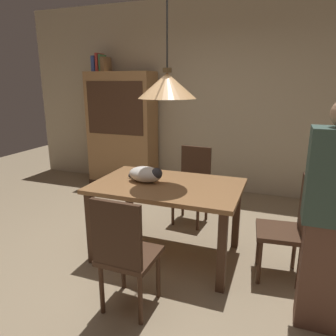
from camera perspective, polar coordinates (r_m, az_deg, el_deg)
ground at (r=3.01m, az=-5.26°, el=-18.84°), size 10.00×10.00×0.00m
back_wall at (r=5.01m, az=7.77°, el=12.51°), size 6.40×0.10×2.90m
dining_table at (r=3.03m, az=-0.15°, el=-4.73°), size 1.40×0.90×0.75m
chair_near_front at (r=2.36m, az=-7.93°, el=-14.74°), size 0.41×0.41×0.93m
chair_right_side at (r=2.92m, az=21.41°, el=-9.54°), size 0.44×0.44×0.93m
chair_far_back at (r=3.86m, az=4.52°, el=-2.44°), size 0.43×0.43×0.93m
cat_sleeping at (r=3.04m, az=-3.96°, el=-1.14°), size 0.39×0.25×0.16m
pendant_lamp at (r=2.84m, az=-0.16°, el=14.83°), size 0.52×0.52×1.30m
hutch_bookcase at (r=5.25m, az=-8.31°, el=6.46°), size 1.12×0.45×1.85m
book_blue_wide at (r=5.41m, az=-12.90°, el=17.99°), size 0.06×0.24×0.24m
book_red_tall at (r=5.38m, az=-12.32°, el=18.25°), size 0.04×0.22×0.28m
book_green_slim at (r=5.35m, az=-11.85°, el=18.18°), size 0.03×0.20×0.26m
book_brown_thick at (r=5.32m, az=-11.25°, el=18.02°), size 0.06×0.24×0.22m
person_standing at (r=2.35m, az=27.47°, el=-8.60°), size 0.36×0.22×1.60m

